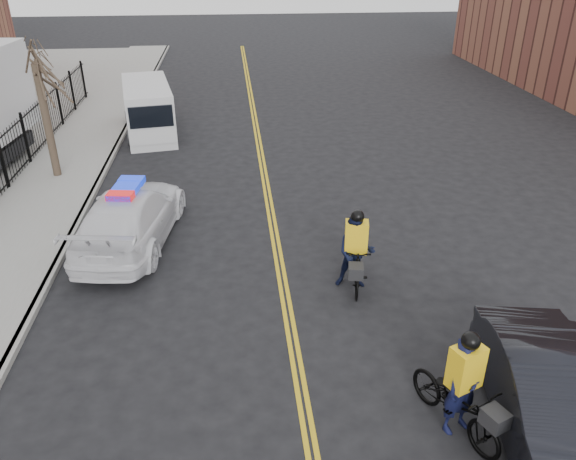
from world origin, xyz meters
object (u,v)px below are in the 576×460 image
Objects in this scene: police_cruiser at (130,216)px; cyclist_near at (461,396)px; cargo_van at (149,111)px; dark_sedan at (554,406)px; cyclist_far at (355,257)px.

cyclist_near is (6.81, -7.76, -0.08)m from police_cruiser.
cargo_van is 2.44× the size of cyclist_near.
dark_sedan is at bearing -74.17° from cargo_van.
police_cruiser is at bearing 107.93° from cyclist_near.
cargo_van is at bearing 127.10° from cyclist_far.
cyclist_far is (-0.89, 4.80, 0.10)m from cyclist_near.
cyclist_near reaches higher than dark_sedan.
cyclist_far is at bearing 123.89° from dark_sedan.
cyclist_near is at bearing -68.90° from cyclist_far.
cyclist_far is at bearing 161.63° from police_cruiser.
police_cruiser is at bearing 145.05° from dark_sedan.
dark_sedan is 0.89× the size of cargo_van.
dark_sedan is 2.16× the size of cyclist_near.
cyclist_near is (7.46, -17.99, -0.35)m from cargo_van.
cyclist_far is at bearing -73.49° from cargo_van.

